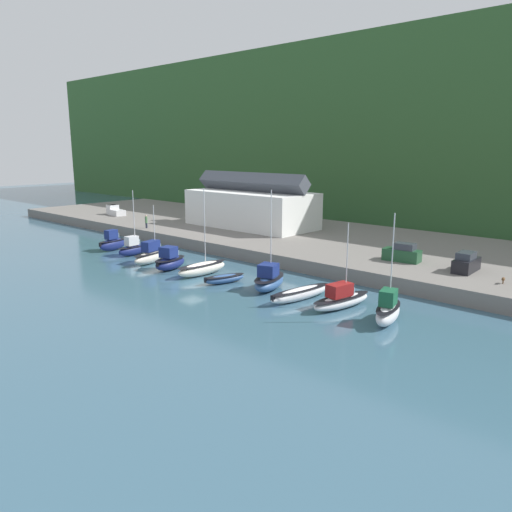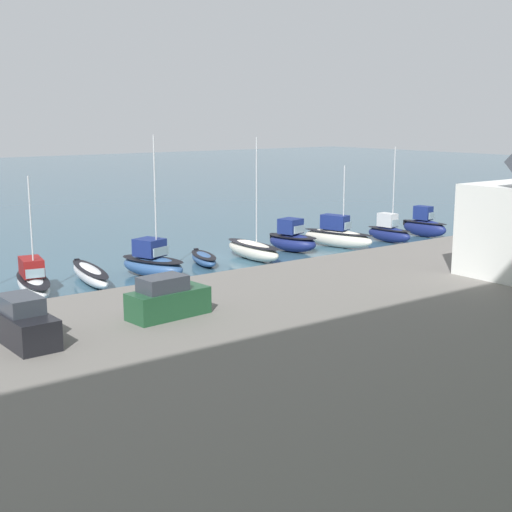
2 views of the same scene
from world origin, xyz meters
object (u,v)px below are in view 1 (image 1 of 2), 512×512
Objects in this scene: parked_car_3 at (402,253)px; moored_boat_3 at (170,261)px; moored_boat_5 at (224,279)px; moored_boat_7 at (300,293)px; moored_boat_6 at (269,280)px; moored_boat_2 at (153,254)px; moored_boat_4 at (202,268)px; moored_boat_9 at (388,310)px; parked_car_2 at (466,263)px; pickup_truck_0 at (115,211)px; moored_boat_1 at (133,248)px; person_on_quay at (146,221)px; moored_boat_0 at (113,243)px; dog_on_quay at (503,279)px; moored_boat_8 at (341,299)px.

moored_boat_3 is at bearing 121.70° from parked_car_3.
moored_boat_5 is 0.65× the size of moored_boat_7.
moored_boat_6 is 16.95m from parked_car_3.
parked_car_3 is at bearing 15.08° from moored_boat_2.
moored_boat_4 is 23.92m from moored_boat_9.
moored_boat_4 reaches higher than moored_boat_2.
parked_car_2 reaches higher than pickup_truck_0.
moored_boat_1 is 0.96× the size of moored_boat_9.
moored_boat_9 is at bearing -12.20° from person_on_quay.
moored_boat_5 is 31.68m from person_on_quay.
person_on_quay reaches higher than moored_boat_5.
moored_boat_9 reaches higher than pickup_truck_0.
pickup_truck_0 is at bearing 139.26° from moored_boat_2.
parked_car_2 is 0.86× the size of pickup_truck_0.
moored_boat_5 is at bearing -142.71° from parked_car_2.
moored_boat_9 reaches higher than moored_boat_0.
moored_boat_6 is 22.99m from dog_on_quay.
moored_boat_4 reaches higher than moored_boat_8.
moored_boat_2 is at bearing -33.39° from person_on_quay.
moored_boat_2 is 0.74× the size of moored_boat_4.
moored_boat_8 is 5.25m from moored_boat_9.
person_on_quay reaches higher than moored_boat_0.
moored_boat_7 is at bearing -10.15° from moored_boat_0.
moored_boat_6 reaches higher than moored_boat_5.
parked_car_2 reaches higher than moored_boat_0.
person_on_quay is at bearing 153.34° from moored_boat_9.
moored_boat_8 is (4.33, 0.57, 0.21)m from moored_boat_7.
dog_on_quay is (38.57, 13.22, 1.01)m from moored_boat_2.
moored_boat_8 is at bearing 3.71° from moored_boat_4.
moored_boat_2 is at bearing 156.53° from moored_boat_3.
moored_boat_4 is (20.40, -0.91, -0.30)m from moored_boat_0.
moored_boat_4 is at bearing -11.11° from moored_boat_0.
moored_boat_7 is 1.80× the size of parked_car_3.
pickup_truck_0 is at bearing 145.51° from moored_boat_6.
dog_on_quay is at bearing 46.13° from moored_boat_5.
moored_boat_1 is 10.15× the size of dog_on_quay.
moored_boat_4 is at bearing 127.33° from parked_car_3.
parked_car_3 reaches higher than moored_boat_5.
moored_boat_7 is at bearing -15.69° from moored_boat_2.
moored_boat_3 is at bearing -28.81° from person_on_quay.
parked_car_2 is at bearing 79.46° from moored_boat_8.
moored_boat_1 reaches higher than dog_on_quay.
moored_boat_7 is 19.78m from dog_on_quay.
moored_boat_6 is 8.96m from moored_boat_8.
moored_boat_8 is at bearing -112.71° from parked_car_2.
person_on_quay reaches higher than pickup_truck_0.
moored_boat_3 is (15.47, -1.77, -0.05)m from moored_boat_0.
moored_boat_2 is 0.71× the size of moored_boat_6.
person_on_quay is at bearing -5.06° from dog_on_quay.
moored_boat_1 reaches higher than moored_boat_5.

